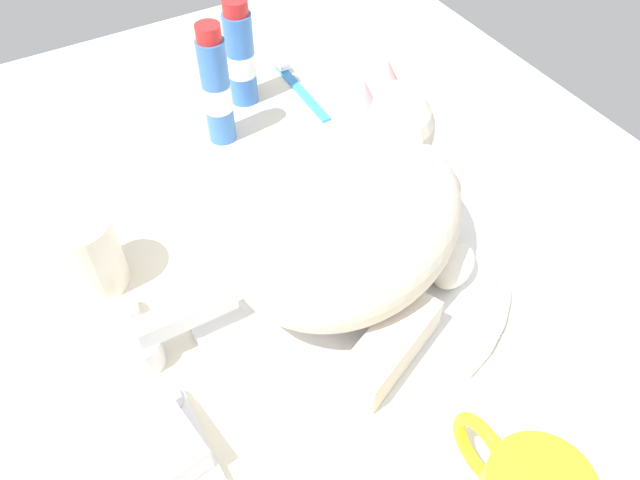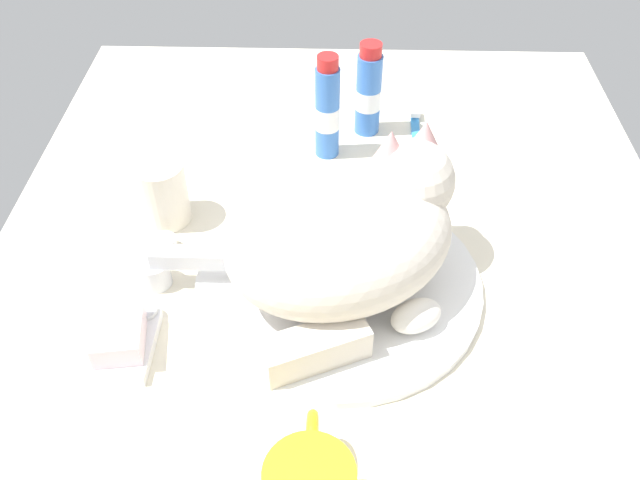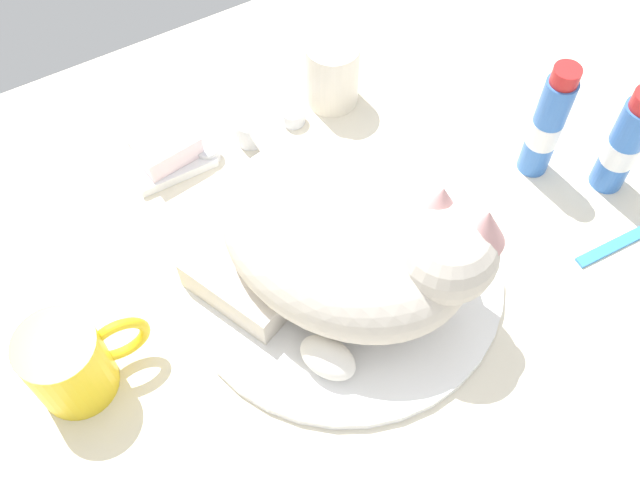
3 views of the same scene
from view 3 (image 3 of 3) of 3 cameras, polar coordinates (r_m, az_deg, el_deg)
The scene contains 11 objects.
ground_plane at distance 77.45cm, azimuth 1.72°, elevation -3.26°, with size 110.00×82.50×3.00cm, color silver.
sink_basin at distance 75.67cm, azimuth 1.76°, elevation -2.50°, with size 31.84×31.84×1.08cm, color white.
faucet at distance 84.04cm, azimuth -4.83°, elevation 7.92°, with size 13.53×10.72×5.15cm.
cat at distance 69.08cm, azimuth 2.75°, elevation 0.03°, with size 28.91×30.80×15.85cm.
coffee_mug at distance 70.65cm, azimuth -18.25°, elevation -8.78°, with size 11.37×7.23×8.72cm.
rinse_cup at distance 87.49cm, azimuth 0.93°, elevation 12.47°, with size 6.10×6.10×8.17cm.
soap_dish at distance 85.40cm, azimuth -11.31°, elevation 6.05°, with size 9.00×6.40×1.20cm, color white.
soap_bar at distance 83.90cm, azimuth -11.54°, elevation 6.88°, with size 6.46×4.86×2.74cm, color silver.
toothpaste_bottle at distance 81.95cm, azimuth 16.76°, elevation 8.34°, with size 3.33×3.33×14.77cm.
mouthwash_bottle at distance 83.63cm, azimuth 21.99°, elevation 6.73°, with size 3.62×3.62×13.59cm.
toothbrush at distance 84.96cm, azimuth 22.98°, elevation 0.58°, with size 13.79×1.76×1.60cm.
Camera 3 is at (-20.52, -31.61, 66.16)cm, focal length 42.44 mm.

